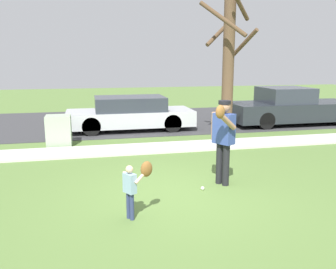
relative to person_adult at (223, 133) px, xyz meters
name	(u,v)px	position (x,y,z in m)	size (l,w,h in m)	color
ground_plane	(149,150)	(-1.00, 3.23, -1.10)	(48.00, 48.00, 0.00)	#567538
sidewalk_strip	(148,148)	(-1.00, 3.33, -1.07)	(36.00, 1.20, 0.06)	beige
road_surface	(129,121)	(-1.00, 8.33, -1.09)	(36.00, 6.80, 0.02)	#38383A
person_adult	(223,133)	(0.00, 0.00, 0.00)	(0.61, 0.86, 1.77)	black
person_child	(135,182)	(-1.96, -1.22, -0.47)	(0.52, 0.28, 0.97)	navy
baseball	(203,188)	(-0.48, -0.21, -1.06)	(0.07, 0.07, 0.07)	white
utility_cabinet	(59,131)	(-3.57, 4.38, -0.64)	(0.73, 0.64, 0.93)	#9EB293
street_tree_near	(228,62)	(1.83, 4.37, 1.39)	(1.84, 1.88, 4.67)	brown
parked_sedan_silver	(130,114)	(-1.17, 6.38, -0.48)	(4.60, 1.80, 1.23)	silver
parked_pickup_dark	(291,108)	(5.34, 6.21, -0.43)	(5.20, 1.95, 1.48)	#23282D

